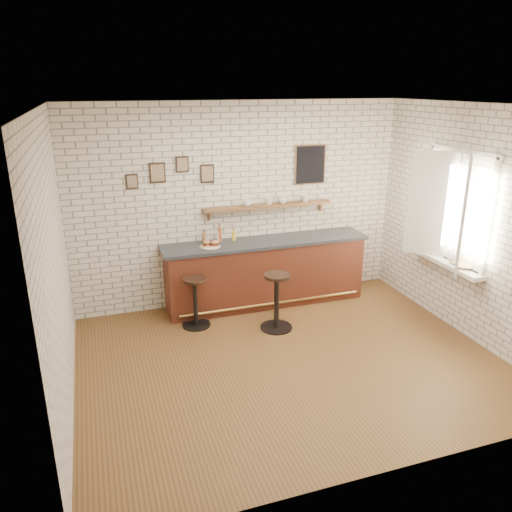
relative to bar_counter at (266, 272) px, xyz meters
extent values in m
plane|color=brown|center=(-0.29, -1.70, -0.51)|extent=(5.00, 5.00, 0.00)
cube|color=#512215|center=(0.00, 0.00, -0.03)|extent=(3.00, 0.58, 0.96)
cube|color=#2D333A|center=(0.00, 0.00, 0.48)|extent=(3.10, 0.62, 0.05)
cylinder|color=olive|center=(0.00, -0.32, -0.39)|extent=(2.79, 0.04, 0.04)
cylinder|color=white|center=(-0.85, -0.04, 0.51)|extent=(0.28, 0.28, 0.01)
cylinder|color=#E0B64F|center=(-0.79, 0.00, 0.52)|extent=(0.05, 0.05, 0.00)
cylinder|color=#E0B64F|center=(-0.83, -0.05, 0.52)|extent=(0.05, 0.05, 0.00)
cylinder|color=#E0B64F|center=(-0.95, 0.04, 0.52)|extent=(0.06, 0.06, 0.00)
cylinder|color=#E0B64F|center=(-0.81, 0.00, 0.52)|extent=(0.06, 0.06, 0.00)
cylinder|color=#E0B64F|center=(-0.96, -0.07, 0.52)|extent=(0.06, 0.06, 0.00)
cylinder|color=#E0B64F|center=(-0.79, -0.02, 0.52)|extent=(0.04, 0.04, 0.00)
cylinder|color=#E0B64F|center=(-0.87, -0.08, 0.52)|extent=(0.05, 0.05, 0.00)
cylinder|color=#E0B64F|center=(-0.96, -0.10, 0.52)|extent=(0.04, 0.04, 0.00)
cylinder|color=#E0B64F|center=(-1.01, -0.03, 0.52)|extent=(0.05, 0.05, 0.00)
cylinder|color=#E0B64F|center=(-0.81, -0.07, 0.52)|extent=(0.06, 0.06, 0.00)
cylinder|color=#E0B64F|center=(-0.96, -0.01, 0.52)|extent=(0.04, 0.04, 0.00)
cylinder|color=#E0B64F|center=(-0.82, -0.05, 0.52)|extent=(0.05, 0.05, 0.00)
cylinder|color=#E0B64F|center=(-0.81, -0.02, 0.52)|extent=(0.05, 0.05, 0.00)
cylinder|color=#E0B64F|center=(-0.82, -0.06, 0.52)|extent=(0.05, 0.05, 0.00)
cylinder|color=brown|center=(-0.90, 0.16, 0.58)|extent=(0.06, 0.06, 0.15)
cylinder|color=brown|center=(-0.90, 0.16, 0.67)|extent=(0.02, 0.02, 0.03)
cylinder|color=black|center=(-0.90, 0.16, 0.69)|extent=(0.02, 0.02, 0.01)
cylinder|color=beige|center=(-0.67, 0.16, 0.59)|extent=(0.06, 0.06, 0.17)
cylinder|color=beige|center=(-0.67, 0.16, 0.69)|extent=(0.02, 0.02, 0.04)
cylinder|color=black|center=(-0.67, 0.16, 0.71)|extent=(0.02, 0.02, 0.01)
cylinder|color=#9F4519|center=(-0.66, 0.16, 0.61)|extent=(0.06, 0.06, 0.20)
cylinder|color=#9F4519|center=(-0.66, 0.16, 0.73)|extent=(0.02, 0.02, 0.05)
cylinder|color=black|center=(-0.66, 0.16, 0.76)|extent=(0.03, 0.03, 0.01)
cylinder|color=yellow|center=(-0.45, 0.16, 0.57)|extent=(0.06, 0.06, 0.14)
cylinder|color=yellow|center=(-0.45, 0.16, 0.66)|extent=(0.03, 0.03, 0.03)
cylinder|color=maroon|center=(-0.45, 0.16, 0.68)|extent=(0.03, 0.03, 0.01)
cylinder|color=black|center=(-1.18, -0.42, -0.50)|extent=(0.40, 0.40, 0.02)
cylinder|color=black|center=(-1.18, -0.42, -0.16)|extent=(0.06, 0.06, 0.65)
cylinder|color=black|center=(-1.18, -0.42, 0.19)|extent=(0.40, 0.40, 0.04)
cylinder|color=black|center=(-0.14, -0.85, -0.50)|extent=(0.44, 0.44, 0.02)
cylinder|color=black|center=(-0.14, -0.85, -0.12)|extent=(0.07, 0.07, 0.73)
cylinder|color=black|center=(-0.14, -0.85, 0.27)|extent=(0.40, 0.40, 0.04)
cube|color=brown|center=(0.11, 0.20, 0.97)|extent=(2.00, 0.18, 0.04)
cube|color=brown|center=(-0.79, 0.27, 0.89)|extent=(0.03, 0.04, 0.16)
cube|color=brown|center=(1.01, 0.27, 0.89)|extent=(0.03, 0.04, 0.16)
imported|color=white|center=(-0.22, 0.20, 1.04)|extent=(0.17, 0.17, 0.10)
imported|color=white|center=(0.12, 0.20, 1.04)|extent=(0.15, 0.15, 0.10)
imported|color=white|center=(0.34, 0.20, 1.04)|extent=(0.16, 0.16, 0.10)
imported|color=white|center=(0.71, 0.20, 1.04)|extent=(0.12, 0.12, 0.10)
cube|color=black|center=(-1.49, 0.28, 1.54)|extent=(0.22, 0.02, 0.28)
cube|color=black|center=(-1.14, 0.28, 1.64)|extent=(0.18, 0.02, 0.22)
cube|color=black|center=(-0.79, 0.28, 1.49)|extent=(0.20, 0.02, 0.26)
cube|color=black|center=(-1.84, 0.28, 1.44)|extent=(0.16, 0.02, 0.20)
cube|color=black|center=(0.81, 0.28, 1.54)|extent=(0.46, 0.02, 0.56)
cube|color=white|center=(2.11, -1.40, 0.39)|extent=(0.20, 1.35, 0.06)
cube|color=white|center=(2.18, -1.40, 1.89)|extent=(0.05, 1.30, 0.06)
cube|color=white|center=(2.18, -1.40, 0.39)|extent=(0.05, 1.30, 0.06)
cube|color=white|center=(2.18, -2.00, 1.14)|extent=(0.05, 0.06, 1.50)
cube|color=white|center=(2.18, -0.80, 1.14)|extent=(0.05, 0.06, 1.50)
cube|color=white|center=(2.03, -1.70, 1.14)|extent=(0.40, 0.46, 1.46)
cube|color=white|center=(2.03, -1.10, 1.14)|extent=(0.40, 0.46, 1.46)
imported|color=tan|center=(2.09, -1.63, 0.43)|extent=(0.19, 0.25, 0.02)
imported|color=tan|center=(2.09, -1.66, 0.45)|extent=(0.28, 0.28, 0.02)
camera|label=1|loc=(-2.38, -6.66, 2.71)|focal=35.00mm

